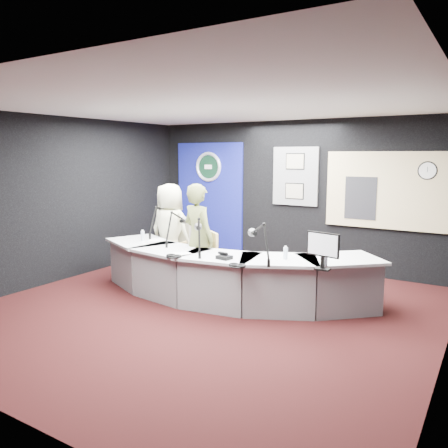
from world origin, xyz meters
The scene contains 31 objects.
ground centered at (0.00, 0.00, 0.00)m, with size 6.00×6.00×0.00m, color black.
ceiling centered at (0.00, 0.00, 2.80)m, with size 6.00×6.00×0.02m, color silver.
wall_back centered at (0.00, 3.00, 1.40)m, with size 6.00×0.02×2.80m, color black.
wall_left centered at (-3.00, 0.00, 1.40)m, with size 0.02×6.00×2.80m, color black.
broadcast_desk centered at (-0.05, 0.55, 0.38)m, with size 4.50×1.90×0.75m, color silver, non-canonical shape.
backdrop_panel centered at (-1.90, 2.97, 1.25)m, with size 1.60×0.05×2.30m, color navy.
agency_seal centered at (-1.90, 2.93, 1.90)m, with size 0.63×0.63×0.07m, color silver.
seal_center centered at (-1.90, 2.94, 1.90)m, with size 0.48×0.48×0.01m, color black.
pinboard centered at (0.05, 2.97, 1.75)m, with size 0.90×0.04×1.10m, color slate.
framed_photo_upper centered at (0.05, 2.94, 2.03)m, with size 0.34×0.02×0.27m, color gray.
framed_photo_lower centered at (0.05, 2.94, 1.47)m, with size 0.34×0.02×0.27m, color gray.
booth_window_frame centered at (1.75, 2.97, 1.55)m, with size 2.12×0.06×1.32m, color #CEB681.
booth_glow centered at (1.75, 2.96, 1.55)m, with size 2.00×0.02×1.20m, color beige.
equipment_rack centered at (1.30, 2.94, 1.40)m, with size 0.55×0.02×0.75m, color black.
wall_clock centered at (2.35, 2.94, 1.90)m, with size 0.28×0.28×0.01m, color white.
armchair_left centered at (-1.49, 1.08, 0.45)m, with size 0.50×0.50×0.89m, color tan, non-canonical shape.
armchair_right centered at (-0.58, 0.65, 0.51)m, with size 0.57×0.57×1.02m, color tan, non-canonical shape.
draped_jacket centered at (-1.49, 1.33, 0.62)m, with size 0.50×0.10×0.70m, color gray.
person_man centered at (-1.49, 1.08, 0.83)m, with size 0.81×0.53×1.66m, color beige.
person_woman centered at (-0.58, 0.65, 0.86)m, with size 0.63×0.41×1.72m, color brown.
computer_monitor centered at (1.59, 0.22, 1.07)m, with size 0.47×0.03×0.32m, color black.
desk_phone centered at (0.25, 0.07, 0.78)m, with size 0.19×0.15×0.05m, color black.
headphones_near centered at (0.62, -0.20, 0.77)m, with size 0.23×0.23×0.04m, color black.
headphones_far centered at (-0.40, -0.20, 0.77)m, with size 0.24×0.24×0.04m, color black.
paper_stack centered at (-1.45, 0.66, 0.75)m, with size 0.20×0.28×0.00m, color white.
notepad centered at (-0.46, 0.02, 0.75)m, with size 0.20×0.29×0.00m, color white.
boom_mic_a centered at (-1.58, 0.96, 1.05)m, with size 0.16×0.74×0.60m, color black, non-canonical shape.
boom_mic_b centered at (-0.96, 0.57, 1.05)m, with size 0.23×0.73×0.60m, color black, non-canonical shape.
boom_mic_c centered at (-0.24, 0.17, 1.05)m, with size 0.49×0.62×0.60m, color black, non-canonical shape.
boom_mic_d centered at (0.73, 0.20, 1.05)m, with size 0.58×0.54×0.60m, color black, non-canonical shape.
water_bottles centered at (-0.02, 0.47, 0.84)m, with size 3.19×0.14×0.18m, color silver, non-canonical shape.
Camera 1 is at (3.38, -5.00, 2.16)m, focal length 36.00 mm.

